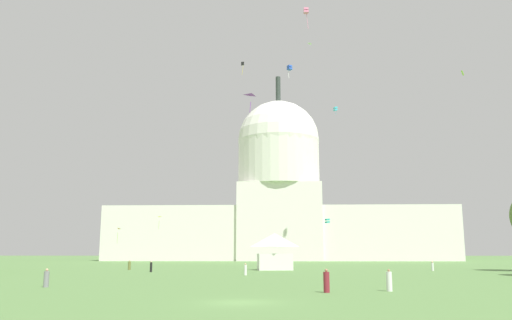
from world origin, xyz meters
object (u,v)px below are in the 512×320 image
object	(u,v)px
kite_turquoise_low	(327,221)
kite_white_high	(312,44)
person_olive_lawn_far_right	(129,265)
kite_violet_mid	(251,96)
person_maroon_front_left	(326,282)
kite_blue_mid	(289,68)
person_grey_back_right	(46,279)
person_white_front_center	(389,281)
event_tent	(275,251)
kite_lime_mid	(463,73)
kite_cyan_high	(335,109)
kite_yellow_low	(158,218)
person_white_front_right	(245,270)
kite_black_high	(243,64)
kite_orange_low	(117,230)
person_white_mid_right	(433,266)
capitol_building	(279,201)
kite_pink_high	(306,11)
person_black_edge_east	(151,267)

from	to	relation	value
kite_turquoise_low	kite_white_high	xyz separation A→B (m)	(-4.72, -21.53, 38.44)
person_olive_lawn_far_right	kite_violet_mid	size ratio (longest dim) A/B	0.66
person_maroon_front_left	kite_violet_mid	distance (m)	37.58
person_maroon_front_left	kite_blue_mid	size ratio (longest dim) A/B	0.84
person_maroon_front_left	person_grey_back_right	size ratio (longest dim) A/B	1.11
person_olive_lawn_far_right	person_maroon_front_left	world-z (taller)	person_maroon_front_left
person_white_front_center	event_tent	bearing A→B (deg)	40.65
event_tent	kite_lime_mid	distance (m)	42.91
person_maroon_front_left	kite_cyan_high	size ratio (longest dim) A/B	0.69
person_white_front_center	kite_yellow_low	xyz separation A→B (m)	(-46.39, 120.01, 12.91)
person_white_front_center	person_white_front_right	size ratio (longest dim) A/B	1.09
kite_black_high	kite_cyan_high	world-z (taller)	kite_black_high
person_white_front_center	kite_lime_mid	distance (m)	55.03
person_olive_lawn_far_right	kite_orange_low	size ratio (longest dim) A/B	0.43
person_white_mid_right	kite_violet_mid	xyz separation A→B (m)	(-28.65, -17.33, 23.64)
person_white_mid_right	person_grey_back_right	world-z (taller)	person_grey_back_right
person_olive_lawn_far_right	kite_cyan_high	world-z (taller)	kite_cyan_high
person_white_mid_right	person_white_front_center	bearing A→B (deg)	-72.21
kite_blue_mid	kite_lime_mid	distance (m)	28.74
capitol_building	person_white_front_center	distance (m)	143.78
person_grey_back_right	kite_lime_mid	world-z (taller)	kite_lime_mid
kite_pink_high	kite_turquoise_low	bearing A→B (deg)	-10.56
person_olive_lawn_far_right	person_black_edge_east	size ratio (longest dim) A/B	0.98
person_white_front_right	person_grey_back_right	xyz separation A→B (m)	(-15.91, -23.69, 0.00)
person_white_mid_right	person_white_front_right	bearing A→B (deg)	-111.60
person_white_front_right	kite_black_high	size ratio (longest dim) A/B	0.41
person_maroon_front_left	person_white_front_right	world-z (taller)	person_maroon_front_left
kite_yellow_low	person_olive_lawn_far_right	bearing A→B (deg)	-35.60
person_white_mid_right	kite_blue_mid	size ratio (longest dim) A/B	0.74
kite_pink_high	kite_lime_mid	size ratio (longest dim) A/B	4.38
person_grey_back_right	kite_black_high	world-z (taller)	kite_black_high
capitol_building	kite_cyan_high	xyz separation A→B (m)	(17.06, -34.45, 24.47)
person_black_edge_east	kite_pink_high	world-z (taller)	kite_pink_high
person_olive_lawn_far_right	person_white_front_right	size ratio (longest dim) A/B	1.04
person_maroon_front_left	kite_orange_low	distance (m)	100.28
kite_turquoise_low	event_tent	bearing A→B (deg)	136.04
person_grey_back_right	kite_orange_low	distance (m)	87.39
kite_violet_mid	kite_yellow_low	size ratio (longest dim) A/B	0.66
person_grey_back_right	kite_lime_mid	size ratio (longest dim) A/B	1.65
kite_lime_mid	person_white_front_center	bearing A→B (deg)	24.42
person_black_edge_east	kite_blue_mid	size ratio (longest dim) A/B	0.79
kite_lime_mid	kite_turquoise_low	bearing A→B (deg)	-106.77
kite_violet_mid	kite_orange_low	size ratio (longest dim) A/B	0.66
person_black_edge_east	person_maroon_front_left	world-z (taller)	person_maroon_front_left
kite_orange_low	kite_cyan_high	distance (m)	72.18
kite_black_high	kite_white_high	size ratio (longest dim) A/B	2.58
kite_violet_mid	kite_turquoise_low	distance (m)	65.62
person_white_front_right	person_grey_back_right	world-z (taller)	person_grey_back_right
person_white_front_center	person_white_front_right	world-z (taller)	person_white_front_center
person_maroon_front_left	kite_pink_high	bearing A→B (deg)	178.88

